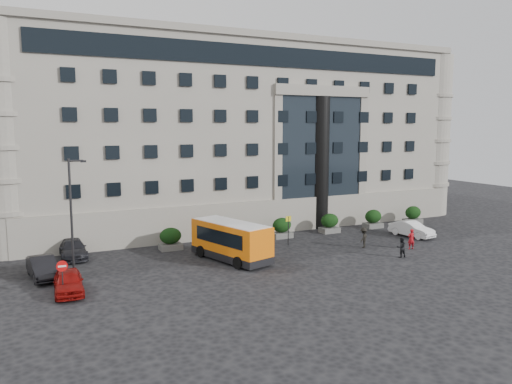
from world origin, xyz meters
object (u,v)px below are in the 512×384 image
Objects in this scene: hedge_d at (330,223)px; pedestrian_b at (401,247)px; parked_car_a at (68,282)px; pedestrian_c at (364,238)px; no_entry_sign at (62,272)px; parked_car_d at (64,235)px; hedge_a at (171,239)px; hedge_f at (413,215)px; pedestrian_a at (411,239)px; hedge_c at (282,228)px; parked_car_b at (43,267)px; hedge_b at (229,233)px; minibus at (231,239)px; hedge_e at (373,219)px; white_taxi at (412,229)px; bus_stop_sign at (288,225)px; parked_car_c at (73,249)px; street_lamp at (72,214)px; red_truck at (33,219)px.

hedge_d is 1.17× the size of pedestrian_b.
pedestrian_c is (23.39, 1.57, 0.13)m from parked_car_a.
parked_car_d is at bearing 85.19° from no_entry_sign.
hedge_a and hedge_f have the same top height.
pedestrian_a reaches higher than parked_car_d.
parked_car_b is (-20.27, -3.81, -0.21)m from hedge_c.
pedestrian_c is (9.58, -6.27, -0.08)m from hedge_b.
minibus is at bearing 17.06° from no_entry_sign.
parked_car_b is (-15.07, -3.81, -0.21)m from hedge_b.
pedestrian_b is at bearing -90.97° from hedge_d.
hedge_a is at bearing 180.00° from hedge_e.
parked_car_b is at bearing -169.35° from hedge_c.
hedge_f reaches higher than white_taxi.
minibus reaches higher than parked_car_a.
bus_stop_sign is at bearing 18.08° from no_entry_sign.
pedestrian_b is (24.43, -1.22, -0.86)m from no_entry_sign.
pedestrian_a is at bearing -16.19° from parked_car_b.
bus_stop_sign reaches higher than hedge_f.
hedge_c is at bearing 24.49° from no_entry_sign.
white_taxi is (29.09, -11.69, 0.09)m from parked_car_d.
hedge_a is 1.00× the size of hedge_e.
parked_car_a is (0.39, 1.00, -0.94)m from no_entry_sign.
hedge_c is 0.44× the size of parked_car_a.
hedge_b is at bearing -23.66° from pedestrian_a.
pedestrian_b is (15.43, -10.06, -0.14)m from hedge_a.
minibus is 15.13m from pedestrian_a.
hedge_a is at bearing 180.00° from hedge_f.
parked_car_c is at bearing 177.15° from hedge_c.
hedge_f is 11.58m from pedestrian_a.
hedge_c and hedge_d have the same top height.
hedge_b is 1.00× the size of hedge_f.
street_lamp is 4.98m from no_entry_sign.
pedestrian_b is at bearing -50.76° from bus_stop_sign.
hedge_d is (5.20, 0.00, 0.00)m from hedge_c.
red_truck is 29.98m from pedestrian_c.
hedge_a is 1.09× the size of pedestrian_c.
hedge_d is at bearing 21.13° from parked_car_a.
hedge_e is 0.79× the size of no_entry_sign.
hedge_c is at bearing 146.72° from white_taxi.
pedestrian_c reaches higher than parked_car_b.
parked_car_c is (-33.50, 0.89, -0.24)m from hedge_f.
hedge_e is 0.25× the size of minibus.
hedge_b is at bearing 20.07° from street_lamp.
no_entry_sign is 0.54× the size of white_taxi.
hedge_d is 0.73× the size of bus_stop_sign.
parked_car_a reaches higher than parked_car_d.
red_truck is (-19.47, 13.44, -0.12)m from bus_stop_sign.
white_taxi is at bearing -14.87° from parked_car_d.
street_lamp is 1.86× the size of white_taxi.
hedge_f is at bearing 0.00° from hedge_a.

